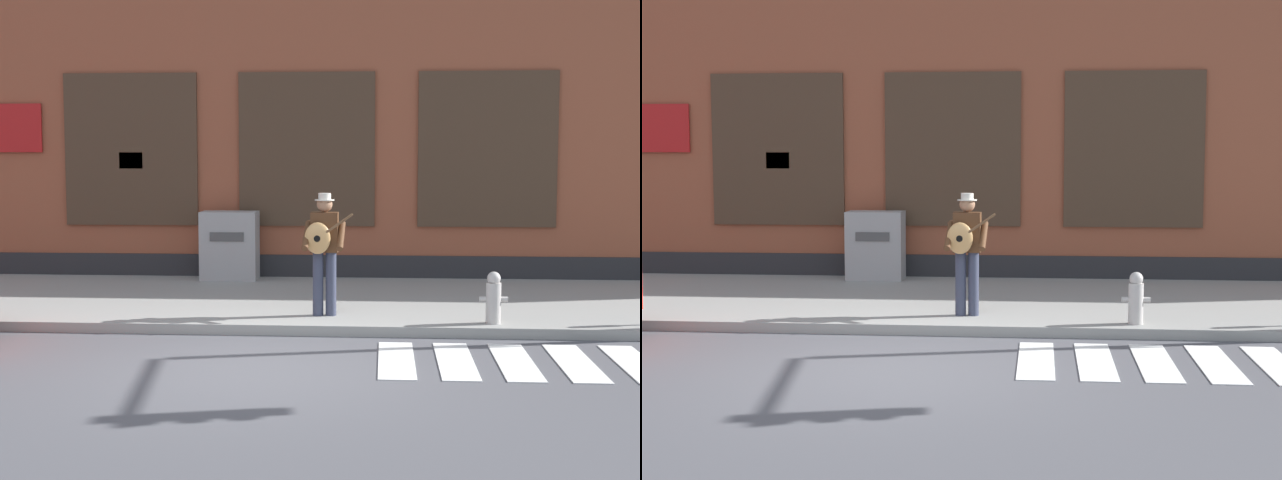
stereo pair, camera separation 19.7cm
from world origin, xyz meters
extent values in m
plane|color=#4C4C51|center=(0.00, 0.00, 0.00)|extent=(160.00, 160.00, 0.00)
cube|color=gray|center=(0.00, 4.25, 0.07)|extent=(28.00, 4.74, 0.14)
cube|color=brown|center=(0.00, 8.62, 3.26)|extent=(28.00, 4.00, 6.51)
cube|color=#28282B|center=(0.00, 6.60, 0.28)|extent=(28.00, 0.04, 0.55)
cube|color=#473323|center=(-3.27, 6.59, 2.49)|extent=(2.49, 0.06, 2.80)
cube|color=black|center=(-3.27, 6.58, 2.49)|extent=(2.37, 0.03, 2.68)
cube|color=#473323|center=(0.00, 6.59, 2.49)|extent=(2.49, 0.06, 2.80)
cube|color=black|center=(0.00, 6.58, 2.49)|extent=(2.37, 0.03, 2.68)
cube|color=#473323|center=(3.27, 6.59, 2.49)|extent=(2.49, 0.06, 2.80)
cube|color=black|center=(3.27, 6.58, 2.49)|extent=(2.37, 0.03, 2.68)
cube|color=red|center=(-5.65, 6.58, 2.89)|extent=(1.40, 0.04, 0.90)
cube|color=yellow|center=(-3.27, 6.57, 2.29)|extent=(0.44, 0.02, 0.30)
cube|color=silver|center=(1.58, 0.58, 0.01)|extent=(0.42, 1.90, 0.01)
cube|color=silver|center=(2.26, 0.58, 0.01)|extent=(0.42, 1.90, 0.01)
cube|color=silver|center=(2.94, 0.58, 0.01)|extent=(0.42, 1.90, 0.01)
cube|color=silver|center=(3.62, 0.58, 0.01)|extent=(0.42, 1.90, 0.01)
cube|color=silver|center=(4.31, 0.58, 0.01)|extent=(0.42, 1.90, 0.01)
cylinder|color=#33384C|center=(0.68, 2.68, 0.59)|extent=(0.15, 0.15, 0.90)
cylinder|color=#33384C|center=(0.50, 2.66, 0.59)|extent=(0.15, 0.15, 0.90)
cube|color=#4C2D19|center=(0.59, 2.68, 1.32)|extent=(0.39, 0.23, 0.56)
sphere|color=#9E7051|center=(0.59, 2.68, 1.70)|extent=(0.22, 0.22, 0.22)
cylinder|color=beige|center=(0.59, 2.68, 1.76)|extent=(0.27, 0.28, 0.02)
cylinder|color=beige|center=(0.59, 2.68, 1.81)|extent=(0.18, 0.18, 0.09)
cylinder|color=#4C2D19|center=(0.83, 2.57, 1.28)|extent=(0.11, 0.51, 0.39)
cylinder|color=#4C2D19|center=(0.35, 2.59, 1.28)|extent=(0.11, 0.51, 0.39)
ellipsoid|color=tan|center=(0.51, 2.50, 1.25)|extent=(0.36, 0.13, 0.44)
cylinder|color=black|center=(0.51, 2.44, 1.25)|extent=(0.09, 0.01, 0.09)
cylinder|color=brown|center=(0.77, 2.47, 1.43)|extent=(0.47, 0.05, 0.34)
cube|color=#9E9E9E|center=(-1.36, 6.17, 0.76)|extent=(1.01, 0.59, 1.24)
cube|color=#4C4C4C|center=(-1.36, 5.87, 0.94)|extent=(0.61, 0.02, 0.16)
cylinder|color=#B2ADA8|center=(2.89, 2.23, 0.42)|extent=(0.20, 0.20, 0.55)
sphere|color=#B2ADA8|center=(2.89, 2.23, 0.75)|extent=(0.18, 0.18, 0.18)
cylinder|color=#B2ADA8|center=(2.75, 2.23, 0.47)|extent=(0.10, 0.07, 0.07)
cylinder|color=#B2ADA8|center=(3.03, 2.23, 0.47)|extent=(0.10, 0.07, 0.07)
camera|label=1|loc=(1.43, -9.67, 2.39)|focal=50.00mm
camera|label=2|loc=(1.62, -9.65, 2.39)|focal=50.00mm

